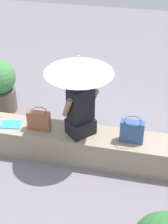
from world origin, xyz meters
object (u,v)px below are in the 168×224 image
at_px(person_seated, 81,109).
at_px(tote_bag_canvas, 132,131).
at_px(handbag_black, 39,120).
at_px(magazine, 11,124).
at_px(parasol, 79,65).

xyz_separation_m(person_seated, tote_bag_canvas, (-0.69, 0.03, -0.22)).
bearing_deg(handbag_black, magazine, -1.14).
relative_size(parasol, tote_bag_canvas, 3.39).
distance_m(handbag_black, tote_bag_canvas, 1.27).
bearing_deg(magazine, handbag_black, 170.21).
xyz_separation_m(handbag_black, magazine, (0.43, -0.01, -0.14)).
bearing_deg(person_seated, parasol, -59.25).
bearing_deg(person_seated, tote_bag_canvas, 177.39).
height_order(parasol, magazine, parasol).
xyz_separation_m(person_seated, handbag_black, (0.58, 0.04, -0.24)).
bearing_deg(tote_bag_canvas, magazine, 0.02).
bearing_deg(magazine, parasol, 176.18).
bearing_deg(handbag_black, tote_bag_canvas, -179.59).
relative_size(tote_bag_canvas, magazine, 1.18).
bearing_deg(magazine, tote_bag_canvas, 171.38).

